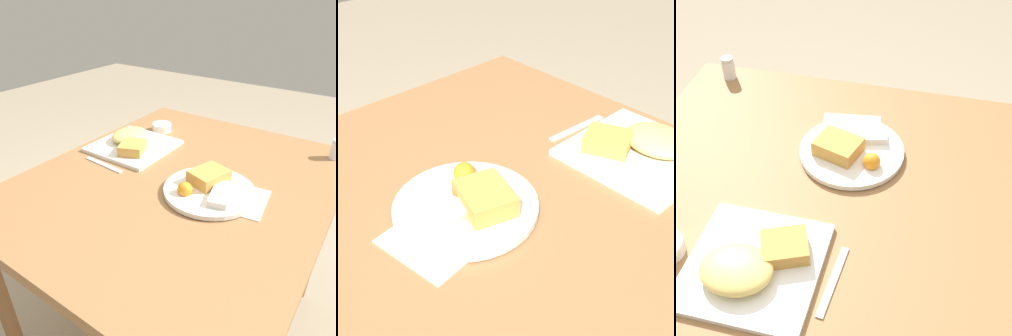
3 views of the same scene
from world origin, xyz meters
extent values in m
plane|color=gray|center=(0.00, 0.00, 0.00)|extent=(8.00, 8.00, 0.00)
cube|color=olive|center=(0.00, 0.00, 0.73)|extent=(1.07, 0.90, 0.04)
cylinder|color=brown|center=(-0.48, -0.39, 0.36)|extent=(0.05, 0.05, 0.71)
cylinder|color=brown|center=(0.48, -0.39, 0.36)|extent=(0.05, 0.05, 0.71)
cylinder|color=brown|center=(-0.48, 0.39, 0.36)|extent=(0.05, 0.05, 0.71)
cube|color=silver|center=(0.01, 0.16, 0.75)|extent=(0.19, 0.27, 0.00)
cube|color=white|center=(-0.09, -0.27, 0.76)|extent=(0.28, 0.28, 0.01)
ellipsoid|color=#EFCC6B|center=(-0.11, -0.30, 0.79)|extent=(0.15, 0.12, 0.04)
cube|color=gold|center=(-0.03, -0.23, 0.78)|extent=(0.12, 0.11, 0.04)
cylinder|color=white|center=(0.03, 0.12, 0.76)|extent=(0.27, 0.27, 0.01)
cube|color=gold|center=(0.00, 0.10, 0.79)|extent=(0.13, 0.12, 0.04)
cube|color=silver|center=(0.05, 0.17, 0.78)|extent=(0.13, 0.08, 0.02)
sphere|color=orange|center=(0.09, 0.07, 0.78)|extent=(0.04, 0.04, 0.04)
cylinder|color=white|center=(-0.28, -0.27, 0.77)|extent=(0.08, 0.08, 0.03)
cylinder|color=beige|center=(-0.28, -0.27, 0.78)|extent=(0.06, 0.06, 0.00)
cylinder|color=white|center=(-0.42, 0.38, 0.78)|extent=(0.04, 0.04, 0.06)
cylinder|color=white|center=(-0.42, 0.38, 0.77)|extent=(0.03, 0.03, 0.03)
cube|color=silver|center=(0.08, -0.26, 0.75)|extent=(0.03, 0.17, 0.00)
camera|label=1|loc=(0.77, 0.48, 1.29)|focal=35.00mm
camera|label=2|loc=(-0.50, 0.53, 1.32)|focal=50.00mm
camera|label=3|loc=(0.22, -0.76, 1.58)|focal=50.00mm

